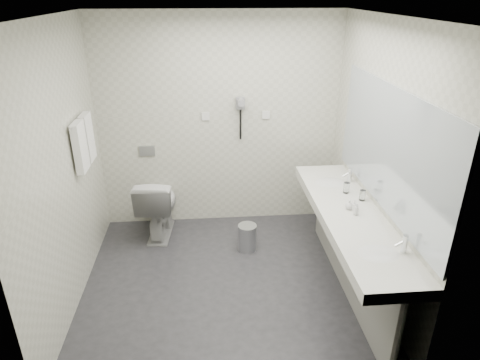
{
  "coord_description": "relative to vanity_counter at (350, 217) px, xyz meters",
  "views": [
    {
      "loc": [
        -0.16,
        -3.44,
        2.69
      ],
      "look_at": [
        0.15,
        0.15,
        1.05
      ],
      "focal_mm": 31.57,
      "sensor_mm": 36.0,
      "label": 1
    }
  ],
  "objects": [
    {
      "name": "floor",
      "position": [
        -1.12,
        0.2,
        -0.8
      ],
      "size": [
        2.8,
        2.8,
        0.0
      ],
      "primitive_type": "plane",
      "color": "#28272B",
      "rests_on": "ground"
    },
    {
      "name": "ceiling",
      "position": [
        -1.12,
        0.2,
        1.7
      ],
      "size": [
        2.8,
        2.8,
        0.0
      ],
      "primitive_type": "plane",
      "rotation": [
        3.14,
        0.0,
        0.0
      ],
      "color": "silver",
      "rests_on": "wall_back"
    },
    {
      "name": "wall_back",
      "position": [
        -1.12,
        1.5,
        0.45
      ],
      "size": [
        2.8,
        0.0,
        2.8
      ],
      "primitive_type": "plane",
      "rotation": [
        1.57,
        0.0,
        0.0
      ],
      "color": "beige",
      "rests_on": "floor"
    },
    {
      "name": "wall_front",
      "position": [
        -1.12,
        -1.1,
        0.45
      ],
      "size": [
        2.8,
        0.0,
        2.8
      ],
      "primitive_type": "plane",
      "rotation": [
        -1.57,
        0.0,
        0.0
      ],
      "color": "beige",
      "rests_on": "floor"
    },
    {
      "name": "wall_left",
      "position": [
        -2.52,
        0.2,
        0.45
      ],
      "size": [
        0.0,
        2.6,
        2.6
      ],
      "primitive_type": "plane",
      "rotation": [
        1.57,
        0.0,
        1.57
      ],
      "color": "beige",
      "rests_on": "floor"
    },
    {
      "name": "wall_right",
      "position": [
        0.27,
        0.2,
        0.45
      ],
      "size": [
        0.0,
        2.6,
        2.6
      ],
      "primitive_type": "plane",
      "rotation": [
        1.57,
        0.0,
        -1.57
      ],
      "color": "beige",
      "rests_on": "floor"
    },
    {
      "name": "vanity_counter",
      "position": [
        0.0,
        0.0,
        0.0
      ],
      "size": [
        0.55,
        2.2,
        0.1
      ],
      "primitive_type": "cube",
      "color": "silver",
      "rests_on": "floor"
    },
    {
      "name": "vanity_panel",
      "position": [
        0.02,
        0.0,
        -0.42
      ],
      "size": [
        0.03,
        2.15,
        0.75
      ],
      "primitive_type": "cube",
      "color": "gray",
      "rests_on": "floor"
    },
    {
      "name": "vanity_post_near",
      "position": [
        0.05,
        -1.04,
        -0.42
      ],
      "size": [
        0.06,
        0.06,
        0.75
      ],
      "primitive_type": "cylinder",
      "color": "silver",
      "rests_on": "floor"
    },
    {
      "name": "vanity_post_far",
      "position": [
        0.05,
        1.04,
        -0.42
      ],
      "size": [
        0.06,
        0.06,
        0.75
      ],
      "primitive_type": "cylinder",
      "color": "silver",
      "rests_on": "floor"
    },
    {
      "name": "mirror",
      "position": [
        0.26,
        0.0,
        0.65
      ],
      "size": [
        0.02,
        2.2,
        1.05
      ],
      "primitive_type": "cube",
      "color": "#B2BCC6",
      "rests_on": "wall_right"
    },
    {
      "name": "basin_near",
      "position": [
        0.0,
        -0.65,
        0.04
      ],
      "size": [
        0.4,
        0.31,
        0.05
      ],
      "primitive_type": "ellipsoid",
      "color": "silver",
      "rests_on": "vanity_counter"
    },
    {
      "name": "basin_far",
      "position": [
        0.0,
        0.65,
        0.04
      ],
      "size": [
        0.4,
        0.31,
        0.05
      ],
      "primitive_type": "ellipsoid",
      "color": "silver",
      "rests_on": "vanity_counter"
    },
    {
      "name": "faucet_near",
      "position": [
        0.19,
        -0.65,
        0.12
      ],
      "size": [
        0.04,
        0.04,
        0.15
      ],
      "primitive_type": "cylinder",
      "color": "silver",
      "rests_on": "vanity_counter"
    },
    {
      "name": "faucet_far",
      "position": [
        0.19,
        0.65,
        0.12
      ],
      "size": [
        0.04,
        0.04,
        0.15
      ],
      "primitive_type": "cylinder",
      "color": "silver",
      "rests_on": "vanity_counter"
    },
    {
      "name": "soap_bottle_a",
      "position": [
        0.04,
        0.04,
        0.1
      ],
      "size": [
        0.06,
        0.06,
        0.1
      ],
      "primitive_type": "imported",
      "rotation": [
        0.0,
        0.0,
        0.37
      ],
      "color": "white",
      "rests_on": "vanity_counter"
    },
    {
      "name": "soap_bottle_b",
      "position": [
        0.0,
        0.06,
        0.1
      ],
      "size": [
        0.09,
        0.09,
        0.09
      ],
      "primitive_type": "imported",
      "rotation": [
        0.0,
        0.0,
        -0.4
      ],
      "color": "white",
      "rests_on": "vanity_counter"
    },
    {
      "name": "soap_bottle_c",
      "position": [
        0.03,
        -0.04,
        0.11
      ],
      "size": [
        0.05,
        0.05,
        0.11
      ],
      "primitive_type": "imported",
      "rotation": [
        0.0,
        0.0,
        0.28
      ],
      "color": "white",
      "rests_on": "vanity_counter"
    },
    {
      "name": "glass_left",
      "position": [
        0.18,
        0.23,
        0.1
      ],
      "size": [
        0.06,
        0.06,
        0.1
      ],
      "primitive_type": "cylinder",
      "rotation": [
        0.0,
        0.0,
        0.08
      ],
      "color": "silver",
      "rests_on": "vanity_counter"
    },
    {
      "name": "glass_right",
      "position": [
        0.08,
        0.4,
        0.1
      ],
      "size": [
        0.07,
        0.07,
        0.11
      ],
      "primitive_type": "cylinder",
      "rotation": [
        0.0,
        0.0,
        -0.19
      ],
      "color": "silver",
      "rests_on": "vanity_counter"
    },
    {
      "name": "toilet",
      "position": [
        -1.87,
        1.19,
        -0.42
      ],
      "size": [
        0.49,
        0.78,
        0.75
      ],
      "primitive_type": "imported",
      "rotation": [
        0.0,
        0.0,
        3.05
      ],
      "color": "silver",
      "rests_on": "floor"
    },
    {
      "name": "flush_plate",
      "position": [
        -1.98,
        1.49,
        0.15
      ],
      "size": [
        0.18,
        0.02,
        0.12
      ],
      "primitive_type": "cube",
      "color": "#B2B5BA",
      "rests_on": "wall_back"
    },
    {
      "name": "pedal_bin",
      "position": [
        -0.86,
        0.76,
        -0.65
      ],
      "size": [
        0.27,
        0.27,
        0.29
      ],
      "primitive_type": "cylinder",
      "rotation": [
        0.0,
        0.0,
        -0.39
      ],
      "color": "#B2B5BA",
      "rests_on": "floor"
    },
    {
      "name": "bin_lid",
      "position": [
        -0.86,
        0.76,
        -0.5
      ],
      "size": [
        0.21,
        0.21,
        0.02
      ],
      "primitive_type": "cylinder",
      "color": "#B2B5BA",
      "rests_on": "pedal_bin"
    },
    {
      "name": "towel_rail",
      "position": [
        -2.47,
        0.75,
        0.75
      ],
      "size": [
        0.02,
        0.62,
        0.02
      ],
      "primitive_type": "cylinder",
      "rotation": [
        1.57,
        0.0,
        0.0
      ],
      "color": "silver",
      "rests_on": "wall_left"
    },
    {
      "name": "towel_near",
      "position": [
        -2.46,
        0.61,
        0.53
      ],
      "size": [
        0.07,
        0.24,
        0.48
      ],
      "primitive_type": "cube",
      "color": "white",
      "rests_on": "towel_rail"
    },
    {
      "name": "towel_far",
      "position": [
        -2.46,
        0.89,
        0.53
      ],
      "size": [
        0.07,
        0.24,
        0.48
      ],
      "primitive_type": "cube",
      "color": "white",
      "rests_on": "towel_rail"
    },
    {
      "name": "dryer_cradle",
      "position": [
        -0.88,
        1.47,
        0.7
      ],
      "size": [
        0.1,
        0.04,
        0.14
      ],
      "primitive_type": "cube",
      "color": "gray",
      "rests_on": "wall_back"
    },
    {
      "name": "dryer_barrel",
      "position": [
        -0.88,
        1.4,
        0.73
      ],
      "size": [
        0.08,
        0.14,
        0.08
      ],
      "primitive_type": "cylinder",
      "rotation": [
        1.57,
        0.0,
        0.0
      ],
      "color": "gray",
      "rests_on": "dryer_cradle"
    },
    {
      "name": "dryer_cord",
      "position": [
        -0.88,
        1.46,
        0.45
      ],
      "size": [
        0.02,
        0.02,
        0.35
      ],
      "primitive_type": "cylinder",
      "color": "black",
      "rests_on": "dryer_cradle"
    },
    {
      "name": "switch_plate_a",
      "position": [
        -1.27,
        1.49,
        0.55
      ],
      "size": [
        0.09,
        0.02,
        0.09
      ],
      "primitive_type": "cube",
      "color": "silver",
      "rests_on": "wall_back"
    },
    {
      "name": "switch_plate_b",
      "position": [
        -0.57,
        1.49,
        0.55
      ],
      "size": [
        0.09,
        0.02,
        0.09
      ],
      "primitive_type": "cube",
      "color": "silver",
      "rests_on": "wall_back"
    }
  ]
}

